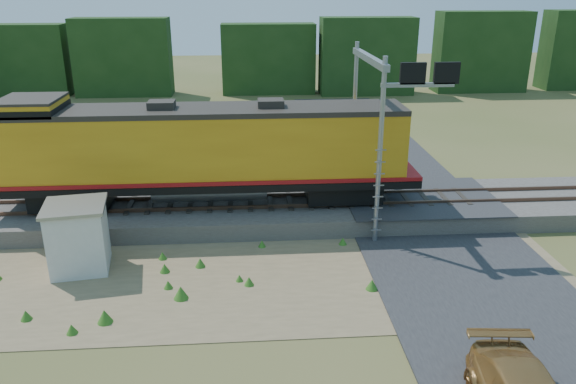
{
  "coord_description": "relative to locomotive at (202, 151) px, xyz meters",
  "views": [
    {
      "loc": [
        -0.92,
        -17.88,
        10.17
      ],
      "look_at": [
        0.61,
        3.0,
        2.4
      ],
      "focal_mm": 35.0,
      "sensor_mm": 36.0,
      "label": 1
    }
  ],
  "objects": [
    {
      "name": "ballast",
      "position": [
        2.97,
        0.0,
        -2.92
      ],
      "size": [
        70.0,
        5.0,
        0.8
      ],
      "primitive_type": "cube",
      "color": "slate",
      "rests_on": "ground"
    },
    {
      "name": "rails",
      "position": [
        2.97,
        0.0,
        -2.44
      ],
      "size": [
        70.0,
        1.54,
        0.16
      ],
      "color": "brown",
      "rests_on": "ballast"
    },
    {
      "name": "tree_line_north",
      "position": [
        2.97,
        32.0,
        -0.25
      ],
      "size": [
        130.0,
        3.0,
        6.5
      ],
      "color": "#183613",
      "rests_on": "ground"
    },
    {
      "name": "dirt_shoulder",
      "position": [
        0.97,
        -5.5,
        -3.31
      ],
      "size": [
        26.0,
        8.0,
        0.03
      ],
      "primitive_type": "cube",
      "color": "#8C7754",
      "rests_on": "ground"
    },
    {
      "name": "ground",
      "position": [
        2.97,
        -6.0,
        -3.32
      ],
      "size": [
        140.0,
        140.0,
        0.0
      ],
      "primitive_type": "plane",
      "color": "#475123",
      "rests_on": "ground"
    },
    {
      "name": "shed",
      "position": [
        -4.38,
        -4.33,
        -2.0
      ],
      "size": [
        2.51,
        2.51,
        2.61
      ],
      "rotation": [
        0.0,
        0.0,
        0.15
      ],
      "color": "silver",
      "rests_on": "ground"
    },
    {
      "name": "road",
      "position": [
        9.97,
        -5.26,
        -3.23
      ],
      "size": [
        7.0,
        66.0,
        0.86
      ],
      "color": "#38383A",
      "rests_on": "ground"
    },
    {
      "name": "signal_gantry",
      "position": [
        7.65,
        -0.68,
        2.38
      ],
      "size": [
        3.03,
        6.2,
        7.65
      ],
      "color": "gray",
      "rests_on": "ground"
    },
    {
      "name": "locomotive",
      "position": [
        0.0,
        0.0,
        0.0
      ],
      "size": [
        18.55,
        2.83,
        4.79
      ],
      "color": "black",
      "rests_on": "rails"
    },
    {
      "name": "weed_clumps",
      "position": [
        -0.53,
        -5.9,
        -3.32
      ],
      "size": [
        15.0,
        6.2,
        0.56
      ],
      "primitive_type": null,
      "color": "#377120",
      "rests_on": "ground"
    }
  ]
}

